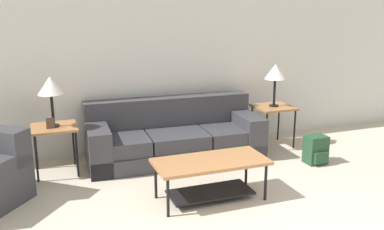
% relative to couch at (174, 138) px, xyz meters
% --- Properties ---
extents(wall_back, '(9.13, 0.06, 2.60)m').
position_rel_couch_xyz_m(wall_back, '(0.07, 0.56, 1.00)').
color(wall_back, silver).
rests_on(wall_back, ground_plane).
extents(couch, '(2.41, 1.01, 0.82)m').
position_rel_couch_xyz_m(couch, '(0.00, 0.00, 0.00)').
color(couch, '#38383D').
rests_on(couch, ground_plane).
extents(coffee_table, '(1.24, 0.58, 0.46)m').
position_rel_couch_xyz_m(coffee_table, '(-0.03, -1.38, 0.04)').
color(coffee_table, '#A87042').
rests_on(coffee_table, ground_plane).
extents(side_table_left, '(0.55, 0.53, 0.62)m').
position_rel_couch_xyz_m(side_table_left, '(-1.57, 0.00, 0.26)').
color(side_table_left, '#A87042').
rests_on(side_table_left, ground_plane).
extents(side_table_right, '(0.55, 0.53, 0.62)m').
position_rel_couch_xyz_m(side_table_right, '(1.57, 0.00, 0.26)').
color(side_table_right, '#A87042').
rests_on(side_table_right, ground_plane).
extents(table_lamp_left, '(0.31, 0.31, 0.63)m').
position_rel_couch_xyz_m(table_lamp_left, '(-1.57, 0.00, 0.83)').
color(table_lamp_left, black).
rests_on(table_lamp_left, side_table_left).
extents(table_lamp_right, '(0.31, 0.31, 0.63)m').
position_rel_couch_xyz_m(table_lamp_right, '(1.57, 0.00, 0.83)').
color(table_lamp_right, black).
rests_on(table_lamp_right, side_table_right).
extents(backpack, '(0.28, 0.30, 0.38)m').
position_rel_couch_xyz_m(backpack, '(1.74, -0.85, -0.11)').
color(backpack, '#23472D').
rests_on(backpack, ground_plane).
extents(picture_frame, '(0.10, 0.04, 0.13)m').
position_rel_couch_xyz_m(picture_frame, '(-1.61, -0.08, 0.39)').
color(picture_frame, '#4C3828').
rests_on(picture_frame, side_table_left).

